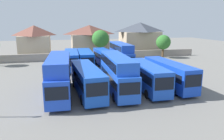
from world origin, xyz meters
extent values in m
plane|color=slate|center=(0.00, 18.00, 0.00)|extent=(140.00, 140.00, 0.00)
cube|color=gray|center=(0.00, 25.45, 0.90)|extent=(56.00, 0.50, 1.80)
cube|color=blue|center=(-7.29, 0.14, 1.83)|extent=(3.14, 11.34, 2.95)
cube|color=black|center=(-7.59, -5.48, 2.19)|extent=(2.23, 0.20, 1.33)
cube|color=black|center=(-7.29, 0.14, 2.19)|extent=(3.13, 10.45, 0.93)
cube|color=blue|center=(-7.27, 0.42, 4.10)|extent=(3.06, 10.78, 1.58)
cube|color=black|center=(-7.27, 0.42, 4.10)|extent=(3.12, 10.22, 1.11)
cylinder|color=black|center=(-6.31, -3.40, 0.55)|extent=(0.36, 1.11, 1.10)
cylinder|color=black|center=(-8.64, -3.27, 0.55)|extent=(0.36, 1.11, 1.10)
cylinder|color=black|center=(-5.93, 3.55, 0.55)|extent=(0.36, 1.11, 1.10)
cylinder|color=black|center=(-8.26, 3.67, 0.55)|extent=(0.36, 1.11, 1.10)
cube|color=blue|center=(-3.98, 0.13, 1.92)|extent=(3.18, 11.42, 3.13)
cube|color=black|center=(-3.67, -5.52, 2.30)|extent=(2.26, 0.20, 1.41)
cube|color=black|center=(-3.98, 0.13, 2.30)|extent=(3.17, 10.52, 0.99)
cylinder|color=black|center=(-2.61, -3.30, 0.55)|extent=(0.36, 1.11, 1.10)
cylinder|color=black|center=(-4.96, -3.43, 0.55)|extent=(0.36, 1.11, 1.10)
cylinder|color=black|center=(-2.99, 3.70, 0.55)|extent=(0.36, 1.11, 1.10)
cylinder|color=black|center=(-5.35, 3.57, 0.55)|extent=(0.36, 1.11, 1.10)
cube|color=blue|center=(-0.02, 0.05, 1.81)|extent=(3.00, 11.46, 2.91)
cube|color=black|center=(-0.25, -5.65, 2.16)|extent=(2.24, 0.17, 1.31)
cube|color=black|center=(-0.02, 0.05, 2.16)|extent=(3.00, 10.55, 0.92)
cube|color=blue|center=(-0.01, 0.34, 3.99)|extent=(2.93, 10.89, 1.45)
cube|color=black|center=(-0.01, 0.34, 3.99)|extent=(2.99, 10.33, 1.01)
cylinder|color=black|center=(1.00, -3.51, 0.55)|extent=(0.34, 1.11, 1.10)
cylinder|color=black|center=(-1.33, -3.42, 0.55)|extent=(0.34, 1.11, 1.10)
cylinder|color=black|center=(1.29, 3.53, 0.55)|extent=(0.34, 1.11, 1.10)
cylinder|color=black|center=(-1.05, 3.62, 0.55)|extent=(0.34, 1.11, 1.10)
cube|color=blue|center=(3.98, -0.14, 1.93)|extent=(2.83, 10.37, 3.14)
cube|color=black|center=(3.83, -5.31, 2.31)|extent=(2.23, 0.14, 1.41)
cube|color=black|center=(3.98, -0.14, 2.31)|extent=(2.84, 9.55, 0.99)
cylinder|color=black|center=(5.05, -3.36, 0.55)|extent=(0.33, 1.11, 1.10)
cylinder|color=black|center=(2.73, -3.30, 0.55)|extent=(0.33, 1.11, 1.10)
cylinder|color=black|center=(5.24, 3.02, 0.55)|extent=(0.33, 1.11, 1.10)
cylinder|color=black|center=(2.91, 3.09, 0.55)|extent=(0.33, 1.11, 1.10)
cube|color=blue|center=(7.40, 0.29, 1.95)|extent=(2.77, 10.85, 3.18)
cube|color=black|center=(7.56, -5.12, 2.33)|extent=(2.15, 0.15, 1.43)
cube|color=black|center=(7.40, 0.29, 2.33)|extent=(2.78, 9.99, 1.00)
cylinder|color=black|center=(8.62, -3.02, 0.55)|extent=(0.33, 1.11, 1.10)
cylinder|color=black|center=(6.38, -3.09, 0.55)|extent=(0.33, 1.11, 1.10)
cylinder|color=black|center=(8.41, 3.66, 0.55)|extent=(0.33, 1.11, 1.10)
cylinder|color=black|center=(6.17, 3.59, 0.55)|extent=(0.33, 1.11, 1.10)
cube|color=blue|center=(-4.90, 15.44, 1.90)|extent=(2.96, 10.48, 3.08)
cube|color=black|center=(-5.16, 10.24, 2.27)|extent=(2.15, 0.19, 1.39)
cube|color=black|center=(-4.90, 15.44, 2.27)|extent=(2.96, 9.66, 0.97)
cylinder|color=black|center=(-3.94, 12.17, 0.55)|extent=(0.36, 1.11, 1.10)
cylinder|color=black|center=(-6.18, 12.29, 0.55)|extent=(0.36, 1.11, 1.10)
cylinder|color=black|center=(-3.62, 18.60, 0.55)|extent=(0.36, 1.11, 1.10)
cylinder|color=black|center=(-5.86, 18.71, 0.55)|extent=(0.36, 1.11, 1.10)
cube|color=blue|center=(-2.24, 15.72, 1.88)|extent=(2.98, 10.43, 3.04)
cube|color=black|center=(-2.46, 10.54, 2.24)|extent=(2.24, 0.17, 1.37)
cube|color=black|center=(-2.24, 15.72, 2.24)|extent=(2.98, 9.60, 0.96)
cylinder|color=black|center=(-1.21, 12.48, 0.55)|extent=(0.35, 1.11, 1.10)
cylinder|color=black|center=(-3.55, 12.57, 0.55)|extent=(0.35, 1.11, 1.10)
cylinder|color=black|center=(-0.94, 18.87, 0.55)|extent=(0.35, 1.11, 1.10)
cylinder|color=black|center=(-3.28, 18.97, 0.55)|extent=(0.35, 1.11, 1.10)
cube|color=blue|center=(1.84, 15.77, 1.87)|extent=(3.25, 10.86, 3.02)
cube|color=black|center=(2.25, 10.41, 2.23)|extent=(2.14, 0.24, 1.36)
cube|color=black|center=(1.84, 15.77, 2.23)|extent=(3.22, 10.01, 0.95)
cylinder|color=black|center=(3.21, 12.55, 0.55)|extent=(0.38, 1.12, 1.10)
cylinder|color=black|center=(0.98, 12.37, 0.55)|extent=(0.38, 1.12, 1.10)
cylinder|color=black|center=(2.69, 19.16, 0.55)|extent=(0.38, 1.12, 1.10)
cylinder|color=black|center=(0.47, 18.99, 0.55)|extent=(0.38, 1.12, 1.10)
cube|color=blue|center=(4.91, 15.06, 1.83)|extent=(2.53, 10.23, 2.94)
cube|color=black|center=(4.87, 9.93, 2.18)|extent=(2.16, 0.10, 1.32)
cube|color=black|center=(4.91, 15.06, 2.18)|extent=(2.56, 9.41, 0.93)
cube|color=blue|center=(4.91, 15.31, 4.05)|extent=(2.48, 9.72, 1.49)
cube|color=black|center=(4.91, 15.31, 4.05)|extent=(2.56, 9.21, 1.05)
cylinder|color=black|center=(6.01, 11.88, 0.55)|extent=(0.31, 1.10, 1.10)
cylinder|color=black|center=(3.76, 11.90, 0.55)|extent=(0.31, 1.10, 1.10)
cylinder|color=black|center=(6.06, 18.21, 0.55)|extent=(0.31, 1.10, 1.10)
cylinder|color=black|center=(3.80, 18.23, 0.55)|extent=(0.31, 1.10, 1.10)
cube|color=#C6B293|center=(-13.06, 32.80, 2.79)|extent=(7.53, 7.86, 5.58)
pyramid|color=brown|center=(-13.06, 32.80, 6.86)|extent=(7.90, 8.26, 2.55)
cube|color=tan|center=(1.20, 33.11, 2.83)|extent=(9.71, 6.24, 5.66)
pyramid|color=brown|center=(1.20, 33.11, 6.90)|extent=(10.19, 6.55, 2.49)
cube|color=tan|center=(15.47, 32.18, 3.13)|extent=(10.31, 7.64, 6.25)
pyramid|color=#3D424C|center=(15.47, 32.18, 7.55)|extent=(10.83, 8.02, 2.59)
cylinder|color=brown|center=(18.44, 23.45, 1.35)|extent=(0.52, 0.52, 2.70)
sphere|color=#2D6B28|center=(18.44, 23.45, 3.98)|extent=(3.65, 3.65, 3.65)
cylinder|color=brown|center=(3.23, 27.95, 1.63)|extent=(0.55, 0.55, 3.27)
sphere|color=#2D6B28|center=(3.23, 27.95, 4.79)|extent=(4.36, 4.36, 4.36)
camera|label=1|loc=(-7.17, -25.63, 8.87)|focal=34.23mm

